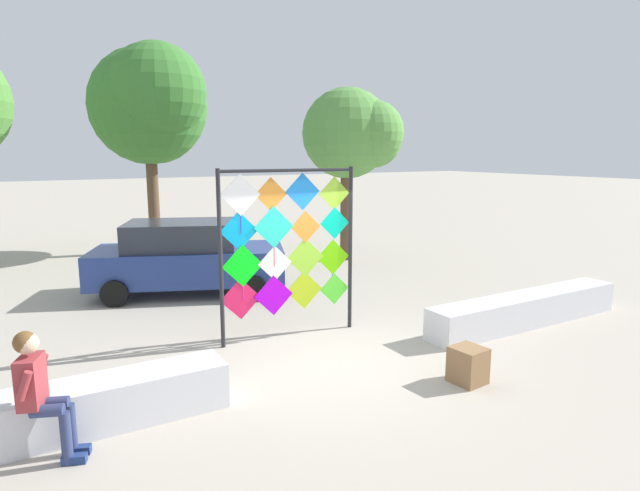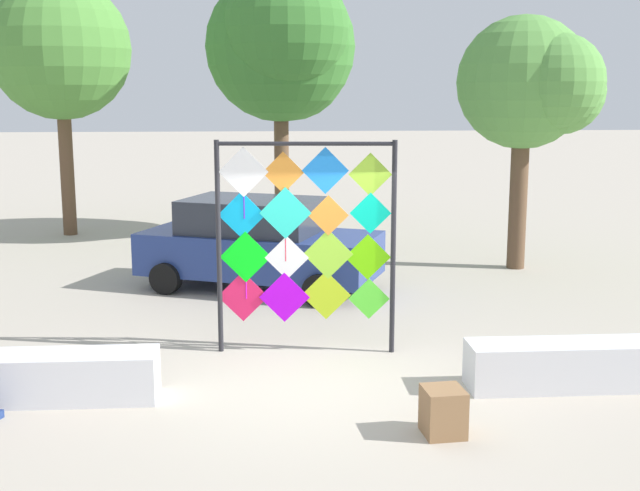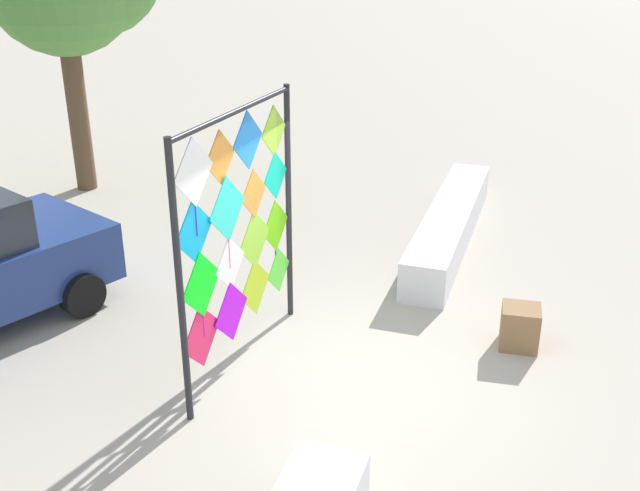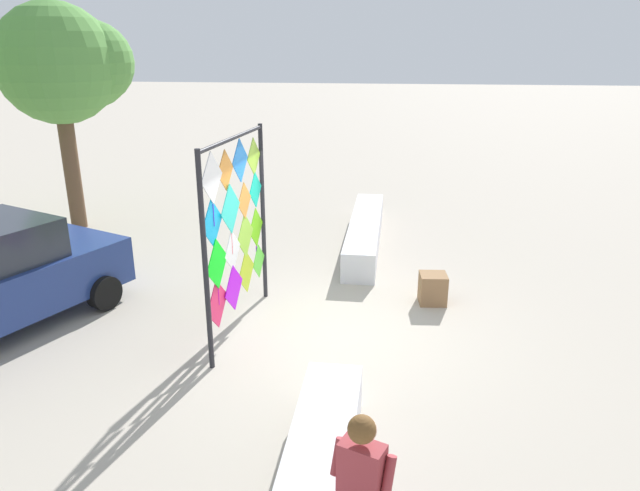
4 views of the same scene
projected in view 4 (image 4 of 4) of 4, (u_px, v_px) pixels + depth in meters
ground at (329, 332)px, 8.68m from camera, size 120.00×120.00×0.00m
plaza_ledge_right at (365, 232)px, 12.38m from camera, size 4.46×0.62×0.57m
kite_display_rack at (237, 223)px, 8.25m from camera, size 2.43×0.27×2.92m
seated_vendor at (366, 473)px, 4.64m from camera, size 0.67×0.57×1.42m
cardboard_box_large at (433, 289)px, 9.59m from camera, size 0.46×0.48×0.51m
tree_broadleaf at (70, 66)px, 12.68m from camera, size 2.74×2.78×4.99m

